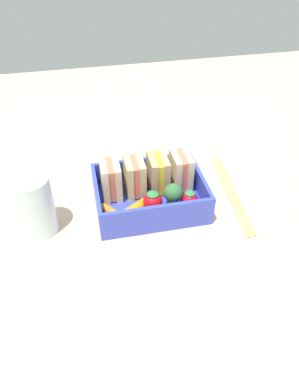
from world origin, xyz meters
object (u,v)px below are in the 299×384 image
(sandwich_center, at_px, (158,173))
(strawberry_left, at_px, (151,201))
(sandwich_center_left, at_px, (135,176))
(strawberry_far_left, at_px, (190,199))
(carrot_stick_far_left, at_px, (114,214))
(carrot_stick_left, at_px, (132,211))
(broccoli_floret, at_px, (173,194))
(chopstick_pair, at_px, (232,192))
(sandwich_center_right, at_px, (181,171))
(drinking_glass, at_px, (36,205))
(sandwich_left, at_px, (111,180))

(sandwich_center, height_order, strawberry_left, sandwich_center)
(sandwich_center_left, height_order, strawberry_far_left, sandwich_center_left)
(sandwich_center, distance_m, strawberry_far_left, 0.07)
(sandwich_center_left, bearing_deg, strawberry_left, -70.89)
(sandwich_center_left, distance_m, carrot_stick_far_left, 0.07)
(carrot_stick_left, height_order, broccoli_floret, broccoli_floret)
(sandwich_center_left, distance_m, chopstick_pair, 0.17)
(sandwich_center, bearing_deg, sandwich_center_right, 0.00)
(carrot_stick_left, relative_size, broccoli_floret, 1.26)
(broccoli_floret, bearing_deg, chopstick_pair, 11.45)
(sandwich_center_right, bearing_deg, strawberry_left, -141.00)
(sandwich_center, height_order, strawberry_far_left, sandwich_center)
(sandwich_center, relative_size, carrot_stick_far_left, 1.28)
(sandwich_center_right, relative_size, broccoli_floret, 1.45)
(drinking_glass, bearing_deg, carrot_stick_left, -3.98)
(sandwich_center_right, distance_m, drinking_glass, 0.23)
(sandwich_left, relative_size, strawberry_left, 1.68)
(carrot_stick_far_left, height_order, broccoli_floret, broccoli_floret)
(sandwich_center, bearing_deg, carrot_stick_left, -134.47)
(carrot_stick_far_left, height_order, chopstick_pair, carrot_stick_far_left)
(strawberry_far_left, relative_size, drinking_glass, 0.34)
(carrot_stick_far_left, bearing_deg, strawberry_left, 5.34)
(sandwich_center_left, height_order, broccoli_floret, sandwich_center_left)
(carrot_stick_left, relative_size, strawberry_left, 1.46)
(broccoli_floret, bearing_deg, sandwich_center, 104.85)
(sandwich_center_right, height_order, drinking_glass, drinking_glass)
(sandwich_center, distance_m, strawberry_left, 0.05)
(sandwich_center, bearing_deg, drinking_glass, -166.95)
(sandwich_center_left, relative_size, sandwich_center, 1.00)
(carrot_stick_left, xyz_separation_m, strawberry_left, (0.03, 0.01, 0.01))
(carrot_stick_far_left, xyz_separation_m, strawberry_left, (0.06, 0.01, 0.01))
(broccoli_floret, bearing_deg, strawberry_far_left, -11.88)
(sandwich_center, relative_size, sandwich_center_right, 1.00)
(sandwich_left, xyz_separation_m, sandwich_center, (0.08, 0.00, 0.00))
(sandwich_left, distance_m, carrot_stick_left, 0.06)
(sandwich_center_right, height_order, strawberry_far_left, sandwich_center_right)
(carrot_stick_far_left, bearing_deg, broccoli_floret, 3.37)
(carrot_stick_left, xyz_separation_m, broccoli_floret, (0.07, 0.01, 0.02))
(strawberry_far_left, height_order, drinking_glass, drinking_glass)
(sandwich_center_left, distance_m, carrot_stick_left, 0.06)
(strawberry_far_left, bearing_deg, drinking_glass, 177.61)
(sandwich_left, distance_m, sandwich_center, 0.08)
(sandwich_center, height_order, chopstick_pair, sandwich_center)
(carrot_stick_left, bearing_deg, sandwich_center_left, 74.88)
(sandwich_center_left, bearing_deg, broccoli_floret, -43.45)
(carrot_stick_far_left, height_order, carrot_stick_left, carrot_stick_left)
(carrot_stick_left, height_order, drinking_glass, drinking_glass)
(carrot_stick_far_left, xyz_separation_m, strawberry_far_left, (0.12, 0.00, 0.01))
(carrot_stick_far_left, distance_m, chopstick_pair, 0.20)
(sandwich_center_right, bearing_deg, carrot_stick_far_left, -155.59)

